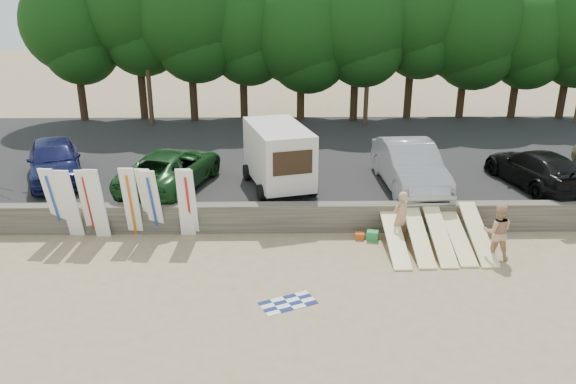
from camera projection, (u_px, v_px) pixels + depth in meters
name	position (u px, v px, depth m)	size (l,w,h in m)	color
ground	(374.00, 271.00, 16.96)	(120.00, 120.00, 0.00)	tan
seawall	(361.00, 217.00, 19.59)	(44.00, 0.50, 1.00)	#6B6356
parking_lot	(339.00, 158.00, 26.67)	(44.00, 14.50, 0.70)	#282828
treeline	(329.00, 21.00, 31.08)	(33.67, 6.83, 9.31)	#382616
utility_poles	(369.00, 37.00, 30.08)	(25.80, 0.26, 9.00)	#473321
box_trailer	(278.00, 154.00, 21.37)	(2.94, 4.18, 2.43)	beige
car_0	(54.00, 160.00, 22.43)	(1.96, 4.87, 1.66)	#131845
car_1	(172.00, 168.00, 21.66)	(2.51, 5.43, 1.51)	#163D19
car_2	(410.00, 166.00, 21.51)	(1.88, 5.40, 1.78)	#9C9CA1
car_3	(536.00, 168.00, 21.76)	(2.01, 4.93, 1.43)	black
surfboard_upright_0	(55.00, 202.00, 18.84)	(0.50, 0.06, 2.60)	white
surfboard_upright_1	(69.00, 204.00, 18.66)	(0.50, 0.06, 2.60)	white
surfboard_upright_2	(89.00, 203.00, 18.77)	(0.50, 0.06, 2.60)	white
surfboard_upright_3	(97.00, 204.00, 18.62)	(0.50, 0.06, 2.60)	white
surfboard_upright_4	(131.00, 202.00, 18.79)	(0.50, 0.06, 2.60)	white
surfboard_upright_5	(148.00, 201.00, 18.89)	(0.50, 0.06, 2.60)	white
surfboard_upright_6	(153.00, 203.00, 18.80)	(0.50, 0.06, 2.60)	white
surfboard_upright_7	(189.00, 203.00, 18.76)	(0.50, 0.06, 2.60)	white
surfboard_upright_8	(186.00, 203.00, 18.72)	(0.50, 0.06, 2.60)	white
surfboard_low_0	(395.00, 238.00, 18.14)	(0.56, 3.00, 0.07)	#FFECA0
surfboard_low_1	(418.00, 236.00, 18.17)	(0.56, 3.00, 0.07)	#FFECA0
surfboard_low_2	(439.00, 234.00, 18.18)	(0.56, 3.00, 0.07)	#FFECA0
surfboard_low_3	(457.00, 235.00, 18.33)	(0.56, 3.00, 0.07)	#FFECA0
surfboard_low_4	(478.00, 233.00, 18.20)	(0.56, 3.00, 0.07)	#FFECA0
beachgoer_a	(401.00, 216.00, 18.68)	(0.64, 0.42, 1.75)	tan
beachgoer_b	(497.00, 232.00, 17.44)	(0.88, 0.69, 1.81)	tan
cooler	(372.00, 236.00, 18.94)	(0.38, 0.30, 0.32)	green
gear_bag	(360.00, 236.00, 19.04)	(0.30, 0.25, 0.22)	#C04D16
beach_towel	(288.00, 303.00, 15.24)	(1.50, 1.50, 0.00)	white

